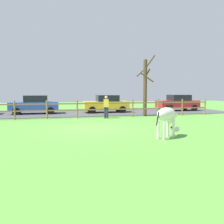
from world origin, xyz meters
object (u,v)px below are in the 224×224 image
Objects in this scene: bare_tree at (145,86)px; parked_car_blue at (35,104)px; visitor_near_fence at (106,106)px; crow_on_grass at (172,127)px; zebra at (167,116)px; parked_car_yellow at (106,104)px; parked_car_red at (178,103)px.

parked_car_blue is (-8.60, 3.55, -1.53)m from bare_tree.
bare_tree is 3.77m from visitor_near_fence.
bare_tree reaches higher than crow_on_grass.
parked_car_yellow is at bearing 89.78° from zebra.
bare_tree is at bearing 14.52° from visitor_near_fence.
bare_tree is 6.14m from parked_car_red.
crow_on_grass is at bearing -54.10° from parked_car_blue.
parked_car_blue reaches higher than crow_on_grass.
parked_car_red is (13.44, -0.10, 0.00)m from parked_car_blue.
parked_car_red is (7.31, 12.02, -0.08)m from zebra.
parked_car_blue is at bearing 116.84° from zebra.
crow_on_grass is (1.28, 1.89, -0.80)m from zebra.
crow_on_grass is 0.05× the size of parked_car_yellow.
parked_car_yellow is 1.01× the size of parked_car_red.
parked_car_yellow is at bearing 126.12° from bare_tree.
bare_tree is 7.16m from crow_on_grass.
bare_tree reaches higher than parked_car_blue.
parked_car_blue is (-7.41, 10.24, 0.72)m from crow_on_grass.
visitor_near_fence is at bearing -40.20° from parked_car_blue.
crow_on_grass is at bearing 55.91° from zebra.
crow_on_grass is at bearing -69.46° from visitor_near_fence.
visitor_near_fence reaches higher than crow_on_grass.
bare_tree reaches higher than parked_car_yellow.
parked_car_red is at bearing 59.26° from crow_on_grass.
parked_car_yellow is at bearing 97.02° from crow_on_grass.
zebra is 0.42× the size of parked_car_blue.
visitor_near_fence is at bearing -152.25° from parked_car_red.
zebra is 13.59m from parked_car_blue.
zebra is at bearing -124.09° from crow_on_grass.
zebra is 11.89m from parked_car_yellow.
crow_on_grass is at bearing -120.74° from parked_car_red.
parked_car_yellow is (6.18, -0.24, 0.00)m from parked_car_blue.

